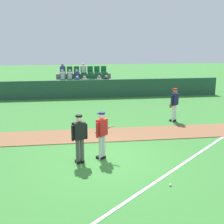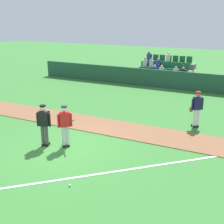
{
  "view_description": "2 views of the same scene",
  "coord_description": "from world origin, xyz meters",
  "px_view_note": "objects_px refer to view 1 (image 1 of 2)",
  "views": [
    {
      "loc": [
        -1.14,
        -10.46,
        4.35
      ],
      "look_at": [
        0.58,
        1.99,
        1.29
      ],
      "focal_mm": 49.68,
      "sensor_mm": 36.0,
      "label": 1
    },
    {
      "loc": [
        6.54,
        -9.02,
        5.13
      ],
      "look_at": [
        0.86,
        2.54,
        0.92
      ],
      "focal_mm": 47.64,
      "sensor_mm": 36.0,
      "label": 2
    }
  ],
  "objects_px": {
    "runner_navy_jersey": "(174,104)",
    "baseball": "(170,185)",
    "batter_red_jersey": "(102,133)",
    "umpire_home_plate": "(79,136)"
  },
  "relations": [
    {
      "from": "batter_red_jersey",
      "to": "umpire_home_plate",
      "type": "bearing_deg",
      "value": -160.3
    },
    {
      "from": "runner_navy_jersey",
      "to": "baseball",
      "type": "height_order",
      "value": "runner_navy_jersey"
    },
    {
      "from": "umpire_home_plate",
      "to": "runner_navy_jersey",
      "type": "xyz_separation_m",
      "value": [
        5.1,
        4.89,
        -0.04
      ]
    },
    {
      "from": "umpire_home_plate",
      "to": "baseball",
      "type": "bearing_deg",
      "value": -39.08
    },
    {
      "from": "batter_red_jersey",
      "to": "baseball",
      "type": "distance_m",
      "value": 3.15
    },
    {
      "from": "batter_red_jersey",
      "to": "runner_navy_jersey",
      "type": "bearing_deg",
      "value": 47.01
    },
    {
      "from": "umpire_home_plate",
      "to": "baseball",
      "type": "distance_m",
      "value": 3.51
    },
    {
      "from": "runner_navy_jersey",
      "to": "baseball",
      "type": "distance_m",
      "value": 7.5
    },
    {
      "from": "batter_red_jersey",
      "to": "umpire_home_plate",
      "type": "xyz_separation_m",
      "value": [
        -0.82,
        -0.29,
        0.03
      ]
    },
    {
      "from": "umpire_home_plate",
      "to": "baseball",
      "type": "xyz_separation_m",
      "value": [
        2.62,
        -2.13,
        -0.96
      ]
    }
  ]
}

